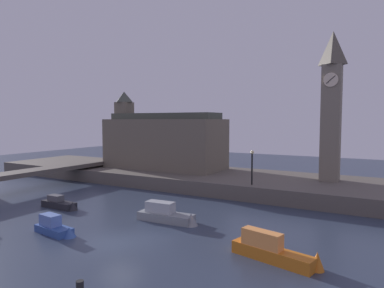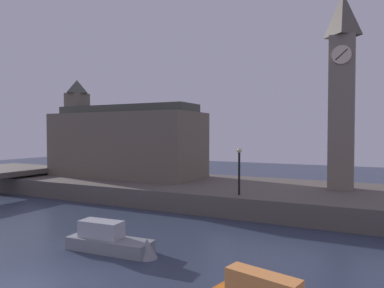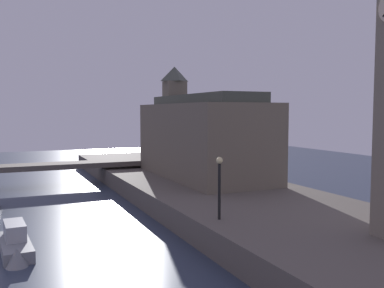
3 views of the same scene
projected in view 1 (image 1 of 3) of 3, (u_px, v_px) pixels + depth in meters
name	position (u px, v px, depth m)	size (l,w,h in m)	color
ground_plane	(120.00, 242.00, 21.85)	(120.00, 120.00, 0.00)	#2D384C
far_embankment	(237.00, 182.00, 39.18)	(70.00, 12.00, 1.50)	#5B544C
clock_tower	(331.00, 104.00, 35.01)	(2.04, 2.10, 15.35)	slate
parliament_hall	(162.00, 141.00, 45.18)	(15.72, 6.74, 10.32)	#6B6051
streetlamp	(252.00, 163.00, 33.22)	(0.36, 0.36, 3.37)	black
boat_patrol_orange	(276.00, 252.00, 18.72)	(5.37, 2.11, 1.83)	orange
boat_cruiser_grey	(170.00, 215.00, 26.12)	(5.18, 1.67, 1.68)	gray
boat_barge_dark	(62.00, 204.00, 30.18)	(3.99, 1.13, 1.23)	#232328
boat_tour_blue	(56.00, 228.00, 23.32)	(3.64, 1.51, 1.39)	#2D4C93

